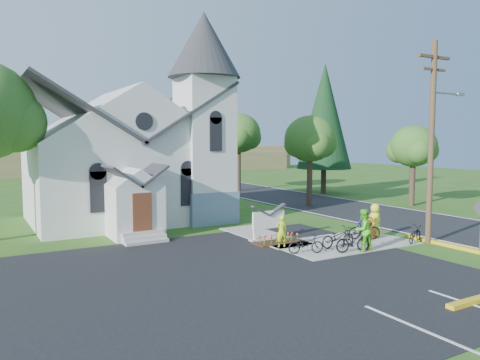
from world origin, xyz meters
TOP-DOWN VIEW (x-y plane):
  - ground at (0.00, 0.00)m, footprint 120.00×120.00m
  - parking_lot at (-7.00, -2.00)m, footprint 20.00×16.00m
  - road at (10.00, 15.00)m, footprint 8.00×90.00m
  - sidewalk at (1.50, 0.50)m, footprint 7.00×4.00m
  - church at (-5.48, 12.48)m, footprint 12.35×12.00m
  - church_sign at (-1.20, 3.20)m, footprint 2.20×0.40m
  - flower_bed at (-1.20, 2.30)m, footprint 2.60×1.10m
  - utility_pole at (5.36, -1.50)m, footprint 3.45×0.28m
  - tree_road_near at (8.50, 12.00)m, footprint 4.00×4.00m
  - tree_road_mid at (9.00, 24.00)m, footprint 4.40×4.40m
  - tree_road_far at (15.50, 8.00)m, footprint 3.60×3.60m
  - conifer at (15.00, 18.00)m, footprint 5.20×5.20m
  - distant_hills at (3.36, 56.33)m, footprint 61.00×10.00m
  - cyclist_0 at (-1.70, 1.32)m, footprint 0.63×0.48m
  - bike_0 at (-1.48, -0.27)m, footprint 1.72×1.11m
  - cyclist_1 at (1.11, -1.20)m, footprint 1.00×0.80m
  - bike_1 at (0.52, -1.20)m, footprint 1.81×0.89m
  - cyclist_2 at (2.67, 0.22)m, footprint 0.99×0.73m
  - bike_2 at (0.58, -0.11)m, footprint 1.91×0.73m
  - cyclist_3 at (1.45, -1.20)m, footprint 1.04×0.64m
  - bike_3 at (3.02, 0.60)m, footprint 1.74×1.14m
  - cyclist_4 at (3.90, 0.73)m, footprint 0.91×0.63m
  - bike_4 at (4.68, -1.20)m, footprint 1.68×1.09m

SIDE VIEW (x-z plane):
  - ground at x=0.00m, z-range 0.00..0.00m
  - parking_lot at x=-7.00m, z-range 0.00..0.02m
  - road at x=10.00m, z-range 0.00..0.02m
  - sidewalk at x=1.50m, z-range 0.00..0.05m
  - flower_bed at x=-1.20m, z-range 0.00..0.07m
  - bike_4 at x=4.68m, z-range 0.05..0.88m
  - bike_0 at x=-1.48m, z-range 0.05..0.90m
  - bike_2 at x=0.58m, z-range 0.05..1.04m
  - bike_3 at x=3.02m, z-range 0.05..1.07m
  - bike_1 at x=0.52m, z-range 0.05..1.10m
  - cyclist_0 at x=-1.70m, z-range 0.05..1.58m
  - cyclist_3 at x=1.45m, z-range 0.05..1.60m
  - cyclist_2 at x=2.67m, z-range 0.05..1.61m
  - cyclist_4 at x=3.90m, z-range 0.05..1.83m
  - church_sign at x=-1.20m, z-range 0.18..1.88m
  - cyclist_1 at x=1.11m, z-range 0.05..2.01m
  - distant_hills at x=3.36m, z-range -0.63..4.97m
  - tree_road_far at x=15.50m, z-range 1.48..7.78m
  - tree_road_near at x=8.50m, z-range 1.68..8.73m
  - church at x=-5.48m, z-range -1.25..11.75m
  - utility_pole at x=5.36m, z-range 0.40..10.40m
  - tree_road_mid at x=9.00m, z-range 1.88..9.68m
  - conifer at x=15.00m, z-range 1.19..13.59m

